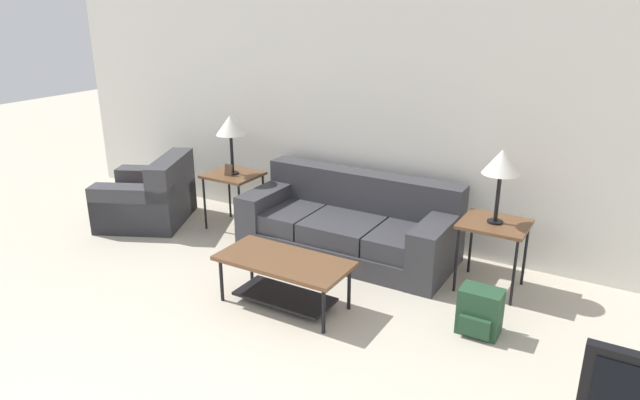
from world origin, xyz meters
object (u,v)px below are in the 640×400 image
object	(u,v)px
armchair	(149,199)
side_table_right	(494,229)
backpack	(480,312)
coffee_table	(284,271)
side_table_left	(233,179)
table_lamp_right	(501,163)
table_lamp_left	(230,126)
couch	(349,227)

from	to	relation	value
armchair	side_table_right	bearing A→B (deg)	5.33
backpack	coffee_table	bearing A→B (deg)	-165.31
coffee_table	backpack	xyz separation A→B (m)	(1.61, 0.42, -0.14)
armchair	backpack	world-z (taller)	armchair
side_table_right	backpack	bearing A→B (deg)	-80.74
side_table_left	table_lamp_right	bearing A→B (deg)	0.00
armchair	side_table_left	size ratio (longest dim) A/B	1.99
armchair	side_table_left	distance (m)	1.12
coffee_table	table_lamp_right	size ratio (longest dim) A/B	1.72
armchair	backpack	distance (m)	4.16
armchair	table_lamp_left	bearing A→B (deg)	20.37
side_table_right	table_lamp_right	xyz separation A→B (m)	(-0.00, 0.00, 0.62)
couch	table_lamp_right	size ratio (longest dim) A/B	3.29
coffee_table	table_lamp_left	xyz separation A→B (m)	(-1.53, 1.23, 0.88)
couch	side_table_left	world-z (taller)	couch
side_table_left	side_table_right	size ratio (longest dim) A/B	1.00
coffee_table	side_table_left	world-z (taller)	side_table_left
side_table_left	side_table_right	distance (m)	3.00
couch	side_table_right	world-z (taller)	couch
coffee_table	backpack	distance (m)	1.67
armchair	table_lamp_left	distance (m)	1.42
coffee_table	table_lamp_right	bearing A→B (deg)	39.85
table_lamp_left	armchair	bearing A→B (deg)	-159.63
table_lamp_right	couch	bearing A→B (deg)	178.34
armchair	table_lamp_right	size ratio (longest dim) A/B	1.93
armchair	coffee_table	bearing A→B (deg)	-18.68
coffee_table	backpack	world-z (taller)	coffee_table
side_table_left	backpack	world-z (taller)	side_table_left
coffee_table	table_lamp_right	world-z (taller)	table_lamp_right
armchair	table_lamp_left	size ratio (longest dim) A/B	1.93
couch	armchair	xyz separation A→B (m)	(-2.51, -0.42, -0.00)
couch	table_lamp_right	xyz separation A→B (m)	(1.50, -0.04, 0.92)
side_table_left	table_lamp_left	world-z (taller)	table_lamp_left
couch	coffee_table	size ratio (longest dim) A/B	1.91
armchair	side_table_left	xyz separation A→B (m)	(1.01, 0.37, 0.31)
coffee_table	side_table_right	bearing A→B (deg)	39.85
table_lamp_right	backpack	distance (m)	1.31
side_table_left	table_lamp_left	xyz separation A→B (m)	(0.00, 0.00, 0.62)
couch	table_lamp_left	xyz separation A→B (m)	(-1.50, -0.04, 0.92)
couch	table_lamp_right	bearing A→B (deg)	-1.66
side_table_right	table_lamp_right	bearing A→B (deg)	104.04
coffee_table	backpack	bearing A→B (deg)	14.69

